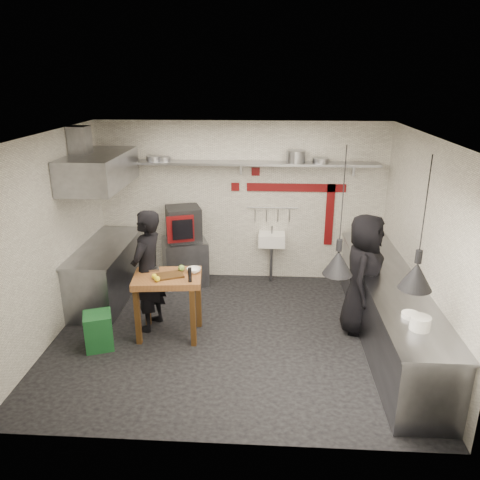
# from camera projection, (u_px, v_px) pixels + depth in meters

# --- Properties ---
(floor) EXTENTS (5.00, 5.00, 0.00)m
(floor) POSITION_uv_depth(u_px,v_px,m) (233.00, 334.00, 6.70)
(floor) COLOR black
(floor) RESTS_ON ground
(ceiling) EXTENTS (5.00, 5.00, 0.00)m
(ceiling) POSITION_uv_depth(u_px,v_px,m) (231.00, 136.00, 5.76)
(ceiling) COLOR beige
(ceiling) RESTS_ON floor
(wall_back) EXTENTS (5.00, 0.04, 2.80)m
(wall_back) POSITION_uv_depth(u_px,v_px,m) (241.00, 202.00, 8.21)
(wall_back) COLOR silver
(wall_back) RESTS_ON floor
(wall_front) EXTENTS (5.00, 0.04, 2.80)m
(wall_front) POSITION_uv_depth(u_px,v_px,m) (214.00, 321.00, 4.25)
(wall_front) COLOR silver
(wall_front) RESTS_ON floor
(wall_left) EXTENTS (0.04, 4.20, 2.80)m
(wall_left) POSITION_uv_depth(u_px,v_px,m) (49.00, 239.00, 6.37)
(wall_left) COLOR silver
(wall_left) RESTS_ON floor
(wall_right) EXTENTS (0.04, 4.20, 2.80)m
(wall_right) POSITION_uv_depth(u_px,v_px,m) (423.00, 247.00, 6.09)
(wall_right) COLOR silver
(wall_right) RESTS_ON floor
(red_band_horiz) EXTENTS (1.70, 0.02, 0.14)m
(red_band_horiz) POSITION_uv_depth(u_px,v_px,m) (296.00, 188.00, 8.04)
(red_band_horiz) COLOR #620C0E
(red_band_horiz) RESTS_ON wall_back
(red_band_vert) EXTENTS (0.14, 0.02, 1.10)m
(red_band_vert) POSITION_uv_depth(u_px,v_px,m) (330.00, 215.00, 8.17)
(red_band_vert) COLOR #620C0E
(red_band_vert) RESTS_ON wall_back
(red_tile_a) EXTENTS (0.14, 0.02, 0.14)m
(red_tile_a) POSITION_uv_depth(u_px,v_px,m) (256.00, 172.00, 7.99)
(red_tile_a) COLOR #620C0E
(red_tile_a) RESTS_ON wall_back
(red_tile_b) EXTENTS (0.14, 0.02, 0.14)m
(red_tile_b) POSITION_uv_depth(u_px,v_px,m) (235.00, 187.00, 8.10)
(red_tile_b) COLOR #620C0E
(red_tile_b) RESTS_ON wall_back
(back_shelf) EXTENTS (4.60, 0.34, 0.04)m
(back_shelf) POSITION_uv_depth(u_px,v_px,m) (241.00, 163.00, 7.80)
(back_shelf) COLOR gray
(back_shelf) RESTS_ON wall_back
(shelf_bracket_left) EXTENTS (0.04, 0.06, 0.24)m
(shelf_bracket_left) POSITION_uv_depth(u_px,v_px,m) (132.00, 166.00, 8.08)
(shelf_bracket_left) COLOR gray
(shelf_bracket_left) RESTS_ON wall_back
(shelf_bracket_mid) EXTENTS (0.04, 0.06, 0.24)m
(shelf_bracket_mid) POSITION_uv_depth(u_px,v_px,m) (241.00, 167.00, 7.97)
(shelf_bracket_mid) COLOR gray
(shelf_bracket_mid) RESTS_ON wall_back
(shelf_bracket_right) EXTENTS (0.04, 0.06, 0.24)m
(shelf_bracket_right) POSITION_uv_depth(u_px,v_px,m) (354.00, 169.00, 7.86)
(shelf_bracket_right) COLOR gray
(shelf_bracket_right) RESTS_ON wall_back
(pan_far_left) EXTENTS (0.28, 0.28, 0.09)m
(pan_far_left) POSITION_uv_depth(u_px,v_px,m) (154.00, 158.00, 7.86)
(pan_far_left) COLOR gray
(pan_far_left) RESTS_ON back_shelf
(pan_mid_left) EXTENTS (0.33, 0.33, 0.07)m
(pan_mid_left) POSITION_uv_depth(u_px,v_px,m) (164.00, 159.00, 7.85)
(pan_mid_left) COLOR gray
(pan_mid_left) RESTS_ON back_shelf
(stock_pot) EXTENTS (0.34, 0.34, 0.20)m
(stock_pot) POSITION_uv_depth(u_px,v_px,m) (296.00, 157.00, 7.70)
(stock_pot) COLOR gray
(stock_pot) RESTS_ON back_shelf
(pan_right) EXTENTS (0.30, 0.30, 0.08)m
(pan_right) POSITION_uv_depth(u_px,v_px,m) (321.00, 160.00, 7.70)
(pan_right) COLOR gray
(pan_right) RESTS_ON back_shelf
(oven_stand) EXTENTS (0.90, 0.86, 0.80)m
(oven_stand) POSITION_uv_depth(u_px,v_px,m) (185.00, 261.00, 8.26)
(oven_stand) COLOR gray
(oven_stand) RESTS_ON floor
(combi_oven) EXTENTS (0.70, 0.68, 0.58)m
(combi_oven) POSITION_uv_depth(u_px,v_px,m) (184.00, 223.00, 8.07)
(combi_oven) COLOR black
(combi_oven) RESTS_ON oven_stand
(oven_door) EXTENTS (0.44, 0.17, 0.46)m
(oven_door) POSITION_uv_depth(u_px,v_px,m) (180.00, 229.00, 7.77)
(oven_door) COLOR #620C0E
(oven_door) RESTS_ON combi_oven
(oven_glass) EXTENTS (0.33, 0.12, 0.34)m
(oven_glass) POSITION_uv_depth(u_px,v_px,m) (183.00, 230.00, 7.75)
(oven_glass) COLOR black
(oven_glass) RESTS_ON oven_door
(hand_sink) EXTENTS (0.46, 0.34, 0.22)m
(hand_sink) POSITION_uv_depth(u_px,v_px,m) (272.00, 240.00, 8.21)
(hand_sink) COLOR white
(hand_sink) RESTS_ON wall_back
(sink_tap) EXTENTS (0.03, 0.03, 0.14)m
(sink_tap) POSITION_uv_depth(u_px,v_px,m) (272.00, 230.00, 8.15)
(sink_tap) COLOR gray
(sink_tap) RESTS_ON hand_sink
(sink_drain) EXTENTS (0.06, 0.06, 0.66)m
(sink_drain) POSITION_uv_depth(u_px,v_px,m) (271.00, 264.00, 8.32)
(sink_drain) COLOR gray
(sink_drain) RESTS_ON floor
(utensil_rail) EXTENTS (0.90, 0.02, 0.02)m
(utensil_rail) POSITION_uv_depth(u_px,v_px,m) (272.00, 208.00, 8.16)
(utensil_rail) COLOR gray
(utensil_rail) RESTS_ON wall_back
(counter_right) EXTENTS (0.70, 3.80, 0.90)m
(counter_right) POSITION_uv_depth(u_px,v_px,m) (388.00, 311.00, 6.42)
(counter_right) COLOR gray
(counter_right) RESTS_ON floor
(counter_right_top) EXTENTS (0.76, 3.90, 0.03)m
(counter_right_top) POSITION_uv_depth(u_px,v_px,m) (392.00, 280.00, 6.27)
(counter_right_top) COLOR gray
(counter_right_top) RESTS_ON counter_right
(plate_stack) EXTENTS (0.24, 0.24, 0.15)m
(plate_stack) POSITION_uv_depth(u_px,v_px,m) (420.00, 323.00, 5.00)
(plate_stack) COLOR white
(plate_stack) RESTS_ON counter_right_top
(small_bowl_right) EXTENTS (0.23, 0.23, 0.05)m
(small_bowl_right) POSITION_uv_depth(u_px,v_px,m) (411.00, 315.00, 5.27)
(small_bowl_right) COLOR white
(small_bowl_right) RESTS_ON counter_right_top
(counter_left) EXTENTS (0.70, 1.90, 0.90)m
(counter_left) POSITION_uv_depth(u_px,v_px,m) (107.00, 273.00, 7.66)
(counter_left) COLOR gray
(counter_left) RESTS_ON floor
(counter_left_top) EXTENTS (0.76, 2.00, 0.03)m
(counter_left_top) POSITION_uv_depth(u_px,v_px,m) (104.00, 246.00, 7.50)
(counter_left_top) COLOR gray
(counter_left_top) RESTS_ON counter_left
(extractor_hood) EXTENTS (0.78, 1.60, 0.50)m
(extractor_hood) POSITION_uv_depth(u_px,v_px,m) (99.00, 170.00, 7.09)
(extractor_hood) COLOR gray
(extractor_hood) RESTS_ON ceiling
(hood_duct) EXTENTS (0.28, 0.28, 0.50)m
(hood_duct) POSITION_uv_depth(u_px,v_px,m) (80.00, 143.00, 6.97)
(hood_duct) COLOR gray
(hood_duct) RESTS_ON ceiling
(green_bin) EXTENTS (0.47, 0.47, 0.50)m
(green_bin) POSITION_uv_depth(u_px,v_px,m) (99.00, 331.00, 6.31)
(green_bin) COLOR #185425
(green_bin) RESTS_ON floor
(prep_table) EXTENTS (0.99, 0.74, 0.92)m
(prep_table) POSITION_uv_depth(u_px,v_px,m) (169.00, 305.00, 6.55)
(prep_table) COLOR brown
(prep_table) RESTS_ON floor
(cutting_board) EXTENTS (0.41, 0.36, 0.02)m
(cutting_board) POSITION_uv_depth(u_px,v_px,m) (170.00, 275.00, 6.37)
(cutting_board) COLOR #482D13
(cutting_board) RESTS_ON prep_table
(pepper_mill) EXTENTS (0.06, 0.06, 0.20)m
(pepper_mill) POSITION_uv_depth(u_px,v_px,m) (190.00, 275.00, 6.17)
(pepper_mill) COLOR black
(pepper_mill) RESTS_ON prep_table
(lemon_a) EXTENTS (0.09, 0.09, 0.07)m
(lemon_a) POSITION_uv_depth(u_px,v_px,m) (154.00, 276.00, 6.27)
(lemon_a) COLOR yellow
(lemon_a) RESTS_ON prep_table
(lemon_b) EXTENTS (0.10, 0.10, 0.08)m
(lemon_b) POSITION_uv_depth(u_px,v_px,m) (157.00, 279.00, 6.20)
(lemon_b) COLOR yellow
(lemon_b) RESTS_ON prep_table
(veg_ball) EXTENTS (0.10, 0.10, 0.09)m
(veg_ball) POSITION_uv_depth(u_px,v_px,m) (181.00, 268.00, 6.51)
(veg_ball) COLOR olive
(veg_ball) RESTS_ON prep_table
(steel_tray) EXTENTS (0.23, 0.18, 0.03)m
(steel_tray) POSITION_uv_depth(u_px,v_px,m) (152.00, 269.00, 6.56)
(steel_tray) COLOR gray
(steel_tray) RESTS_ON prep_table
(bowl) EXTENTS (0.20, 0.20, 0.06)m
(bowl) POSITION_uv_depth(u_px,v_px,m) (194.00, 270.00, 6.49)
(bowl) COLOR white
(bowl) RESTS_ON prep_table
(heat_lamp_near) EXTENTS (0.41, 0.41, 1.53)m
(heat_lamp_near) POSITION_uv_depth(u_px,v_px,m) (342.00, 213.00, 5.30)
(heat_lamp_near) COLOR black
(heat_lamp_near) RESTS_ON ceiling
(heat_lamp_far) EXTENTS (0.43, 0.43, 1.41)m
(heat_lamp_far) POSITION_uv_depth(u_px,v_px,m) (423.00, 225.00, 4.68)
(heat_lamp_far) COLOR black
(heat_lamp_far) RESTS_ON ceiling
(chef_left) EXTENTS (0.58, 0.74, 1.78)m
(chef_left) POSITION_uv_depth(u_px,v_px,m) (148.00, 271.00, 6.62)
(chef_left) COLOR black
(chef_left) RESTS_ON floor
(chef_right) EXTENTS (0.80, 0.99, 1.75)m
(chef_right) POSITION_uv_depth(u_px,v_px,m) (363.00, 274.00, 6.54)
(chef_right) COLOR black
(chef_right) RESTS_ON floor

